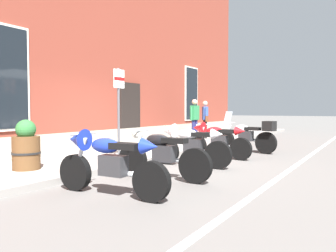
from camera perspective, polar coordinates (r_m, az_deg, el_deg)
The scene contains 12 objects.
ground_plane at distance 8.71m, azimuth -2.31°, elevation -6.15°, with size 140.00×140.00×0.00m, color #565451.
sidewalk at distance 9.49m, azimuth -8.97°, elevation -5.03°, with size 29.50×2.64×0.13m, color gray.
lane_stripe at distance 7.45m, azimuth 18.81°, elevation -7.79°, with size 29.50×0.12×0.01m, color silver.
motorcycle_blue_sport at distance 5.41m, azimuth -10.37°, elevation -5.60°, with size 0.62×2.10×1.04m.
motorcycle_black_naked at distance 6.57m, azimuth -1.11°, elevation -4.86°, with size 0.62×2.10×0.95m.
motorcycle_white_sport at distance 8.05m, azimuth 3.51°, elevation -2.90°, with size 0.62×2.00×1.02m.
motorcycle_red_sport at distance 9.55m, azimuth 8.03°, elevation -2.07°, with size 0.62×1.99×1.00m.
motorcycle_silver_touring at distance 10.99m, azimuth 13.31°, elevation -1.53°, with size 0.75×2.12×1.29m.
pedestrian_striped_shirt at distance 13.60m, azimuth 4.52°, elevation 1.49°, with size 0.59×0.23×1.63m.
pedestrian_blue_top at distance 14.44m, azimuth 6.28°, elevation 1.44°, with size 0.57×0.47×1.59m.
parking_sign at distance 8.18m, azimuth -8.32°, elevation 4.27°, with size 0.36×0.07×2.20m.
barrel_planter at distance 7.44m, azimuth -22.83°, elevation -3.36°, with size 0.57×0.57×1.02m.
Camera 1 is at (-7.15, -4.79, 1.35)m, focal length 36.09 mm.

